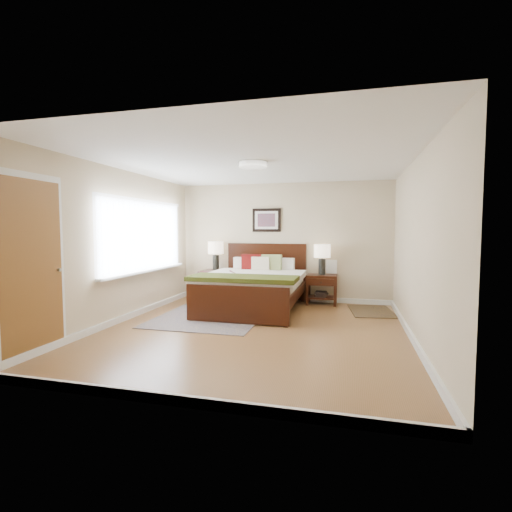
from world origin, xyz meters
name	(u,v)px	position (x,y,z in m)	size (l,w,h in m)	color
floor	(253,330)	(0.00, 0.00, 0.00)	(5.00, 5.00, 0.00)	brown
back_wall	(283,242)	(0.00, 2.50, 1.25)	(4.50, 0.04, 2.50)	#CBB393
front_wall	(177,261)	(0.00, -2.50, 1.25)	(4.50, 0.04, 2.50)	#CBB393
left_wall	(120,246)	(-2.25, 0.00, 1.25)	(0.04, 5.00, 2.50)	#CBB393
right_wall	(416,249)	(2.25, 0.00, 1.25)	(0.04, 5.00, 2.50)	#CBB393
ceiling	(253,162)	(0.00, 0.00, 2.50)	(4.50, 5.00, 0.02)	white
window	(146,237)	(-2.20, 0.70, 1.38)	(0.11, 2.72, 1.32)	silver
door	(32,267)	(-2.23, -1.75, 1.07)	(0.06, 1.00, 2.18)	silver
ceil_fixture	(253,164)	(0.00, 0.00, 2.47)	(0.44, 0.44, 0.08)	white
bed	(254,281)	(-0.35, 1.40, 0.55)	(1.83, 2.23, 1.20)	black
wall_art	(267,220)	(-0.35, 2.47, 1.72)	(0.62, 0.05, 0.50)	black
nightstand_left	(216,276)	(-1.43, 2.25, 0.52)	(0.54, 0.48, 0.64)	black
nightstand_right	(322,286)	(0.85, 2.26, 0.37)	(0.61, 0.46, 0.60)	black
lamp_left	(216,250)	(-1.43, 2.27, 1.07)	(0.33, 0.33, 0.61)	black
lamp_right	(322,254)	(0.85, 2.27, 1.03)	(0.33, 0.33, 0.61)	black
armchair	(218,290)	(-1.08, 1.44, 0.35)	(0.75, 0.78, 0.71)	brown
rug_persian	(215,314)	(-0.94, 0.89, 0.01)	(1.78, 2.51, 0.01)	#0C173E
rug_navy	(371,311)	(1.80, 1.80, 0.01)	(0.74, 1.12, 0.01)	black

